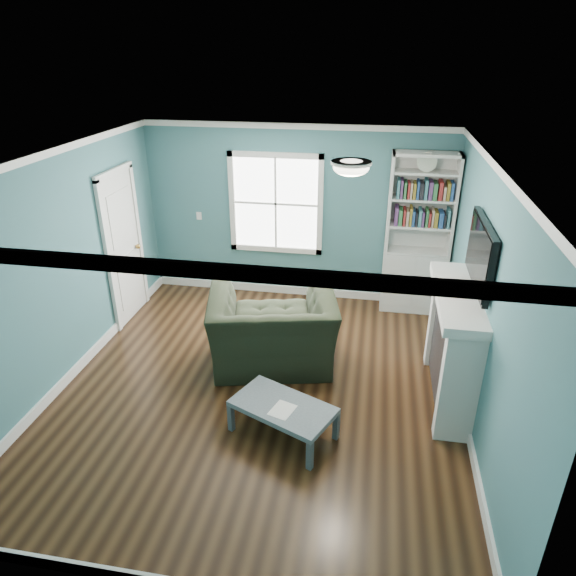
# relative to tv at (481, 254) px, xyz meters

# --- Properties ---
(floor) EXTENTS (5.00, 5.00, 0.00)m
(floor) POSITION_rel_tv_xyz_m (-2.20, -0.20, -1.72)
(floor) COLOR black
(floor) RESTS_ON ground
(room_walls) EXTENTS (5.00, 5.00, 5.00)m
(room_walls) POSITION_rel_tv_xyz_m (-2.20, -0.20, -0.14)
(room_walls) COLOR teal
(room_walls) RESTS_ON ground
(trim) EXTENTS (4.50, 5.00, 2.60)m
(trim) POSITION_rel_tv_xyz_m (-2.20, -0.20, -0.49)
(trim) COLOR white
(trim) RESTS_ON ground
(window) EXTENTS (1.40, 0.06, 1.50)m
(window) POSITION_rel_tv_xyz_m (-2.50, 2.29, -0.27)
(window) COLOR white
(window) RESTS_ON room_walls
(bookshelf) EXTENTS (0.90, 0.35, 2.31)m
(bookshelf) POSITION_rel_tv_xyz_m (-0.43, 2.10, -0.80)
(bookshelf) COLOR silver
(bookshelf) RESTS_ON ground
(fireplace) EXTENTS (0.44, 1.58, 1.30)m
(fireplace) POSITION_rel_tv_xyz_m (-0.12, 0.00, -1.09)
(fireplace) COLOR black
(fireplace) RESTS_ON ground
(tv) EXTENTS (0.06, 1.10, 0.65)m
(tv) POSITION_rel_tv_xyz_m (0.00, 0.00, 0.00)
(tv) COLOR black
(tv) RESTS_ON fireplace
(door) EXTENTS (0.12, 0.98, 2.17)m
(door) POSITION_rel_tv_xyz_m (-4.42, 1.20, -0.65)
(door) COLOR silver
(door) RESTS_ON ground
(ceiling_fixture) EXTENTS (0.38, 0.38, 0.15)m
(ceiling_fixture) POSITION_rel_tv_xyz_m (-1.30, -0.10, 0.82)
(ceiling_fixture) COLOR white
(ceiling_fixture) RESTS_ON room_walls
(light_switch) EXTENTS (0.08, 0.01, 0.12)m
(light_switch) POSITION_rel_tv_xyz_m (-3.70, 2.28, -0.52)
(light_switch) COLOR white
(light_switch) RESTS_ON room_walls
(recliner) EXTENTS (1.65, 1.26, 1.28)m
(recliner) POSITION_rel_tv_xyz_m (-2.16, 0.33, -1.08)
(recliner) COLOR black
(recliner) RESTS_ON ground
(coffee_table) EXTENTS (1.14, 0.91, 0.36)m
(coffee_table) POSITION_rel_tv_xyz_m (-1.80, -0.93, -1.41)
(coffee_table) COLOR #485056
(coffee_table) RESTS_ON ground
(paper_sheet) EXTENTS (0.28, 0.31, 0.00)m
(paper_sheet) POSITION_rel_tv_xyz_m (-1.79, -1.01, -1.36)
(paper_sheet) COLOR white
(paper_sheet) RESTS_ON coffee_table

